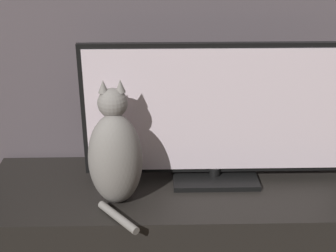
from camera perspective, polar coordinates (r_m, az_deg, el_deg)
tv_stand at (r=1.97m, az=1.32°, el=-12.52°), size 1.52×0.50×0.42m
tv at (r=1.79m, az=6.04°, el=1.26°), size 1.03×0.20×0.56m
cat at (r=1.68m, az=-6.45°, el=-3.50°), size 0.21×0.31×0.46m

